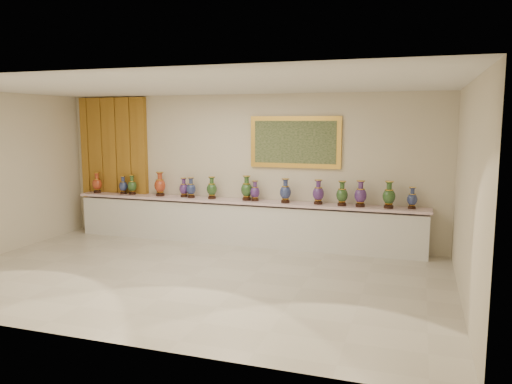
% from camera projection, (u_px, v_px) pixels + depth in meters
% --- Properties ---
extents(ground, '(8.00, 8.00, 0.00)m').
position_uv_depth(ground, '(193.00, 276.00, 7.99)').
color(ground, beige).
rests_on(ground, ground).
extents(room, '(8.00, 8.00, 8.00)m').
position_uv_depth(room, '(140.00, 162.00, 10.80)').
color(room, beige).
rests_on(room, ground).
extents(counter, '(7.28, 0.48, 0.90)m').
position_uv_depth(counter, '(241.00, 223.00, 10.06)').
color(counter, white).
rests_on(counter, ground).
extents(vase_0, '(0.22, 0.22, 0.45)m').
position_uv_depth(vase_0, '(97.00, 184.00, 10.99)').
color(vase_0, black).
rests_on(vase_0, counter).
extents(vase_1, '(0.19, 0.19, 0.39)m').
position_uv_depth(vase_1, '(123.00, 186.00, 10.81)').
color(vase_1, black).
rests_on(vase_1, counter).
extents(vase_2, '(0.24, 0.24, 0.42)m').
position_uv_depth(vase_2, '(132.00, 186.00, 10.74)').
color(vase_2, black).
rests_on(vase_2, counter).
extents(vase_3, '(0.29, 0.29, 0.51)m').
position_uv_depth(vase_3, '(160.00, 185.00, 10.52)').
color(vase_3, black).
rests_on(vase_3, counter).
extents(vase_4, '(0.24, 0.24, 0.40)m').
position_uv_depth(vase_4, '(184.00, 188.00, 10.36)').
color(vase_4, black).
rests_on(vase_4, counter).
extents(vase_5, '(0.25, 0.25, 0.42)m').
position_uv_depth(vase_5, '(191.00, 189.00, 10.28)').
color(vase_5, black).
rests_on(vase_5, counter).
extents(vase_6, '(0.25, 0.25, 0.45)m').
position_uv_depth(vase_6, '(212.00, 189.00, 10.14)').
color(vase_6, black).
rests_on(vase_6, counter).
extents(vase_7, '(0.28, 0.28, 0.49)m').
position_uv_depth(vase_7, '(247.00, 189.00, 9.93)').
color(vase_7, black).
rests_on(vase_7, counter).
extents(vase_8, '(0.19, 0.19, 0.41)m').
position_uv_depth(vase_8, '(255.00, 192.00, 9.86)').
color(vase_8, black).
rests_on(vase_8, counter).
extents(vase_9, '(0.23, 0.23, 0.47)m').
position_uv_depth(vase_9, '(285.00, 192.00, 9.63)').
color(vase_9, black).
rests_on(vase_9, counter).
extents(vase_10, '(0.22, 0.22, 0.47)m').
position_uv_depth(vase_10, '(318.00, 193.00, 9.47)').
color(vase_10, black).
rests_on(vase_10, counter).
extents(vase_11, '(0.27, 0.27, 0.46)m').
position_uv_depth(vase_11, '(342.00, 195.00, 9.29)').
color(vase_11, black).
rests_on(vase_11, counter).
extents(vase_12, '(0.23, 0.23, 0.49)m').
position_uv_depth(vase_12, '(361.00, 195.00, 9.18)').
color(vase_12, black).
rests_on(vase_12, counter).
extents(vase_13, '(0.28, 0.28, 0.50)m').
position_uv_depth(vase_13, '(389.00, 196.00, 9.03)').
color(vase_13, black).
rests_on(vase_13, counter).
extents(vase_14, '(0.24, 0.24, 0.39)m').
position_uv_depth(vase_14, '(412.00, 199.00, 8.97)').
color(vase_14, black).
rests_on(vase_14, counter).
extents(label_card, '(0.10, 0.06, 0.00)m').
position_uv_depth(label_card, '(183.00, 198.00, 10.24)').
color(label_card, white).
rests_on(label_card, counter).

